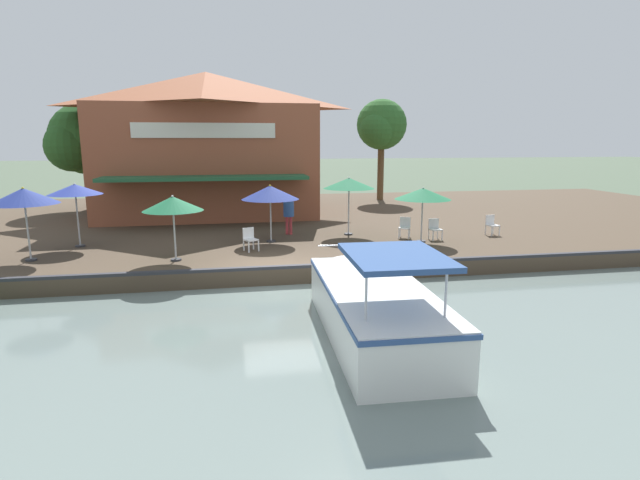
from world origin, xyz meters
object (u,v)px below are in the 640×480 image
(patio_umbrella_by_entrance, at_px, (270,193))
(tree_upstream_bank, at_px, (381,126))
(patio_umbrella_mid_patio_right, at_px, (423,194))
(patio_umbrella_far_corner, at_px, (75,190))
(cafe_chair_far_corner_seat, at_px, (435,228))
(person_at_quay_edge, at_px, (289,211))
(patio_umbrella_near_quay_edge, at_px, (173,204))
(cafe_chair_back_row_seat, at_px, (405,226))
(waterfront_restaurant, at_px, (208,142))
(tree_behind_restaurant, at_px, (83,141))
(cafe_chair_facing_river, at_px, (250,238))
(cafe_chair_mid_patio, at_px, (492,224))
(patio_umbrella_mid_patio_left, at_px, (24,196))
(motorboat_fourth_along, at_px, (369,300))
(patio_umbrella_back_row, at_px, (349,183))

(patio_umbrella_by_entrance, distance_m, tree_upstream_bank, 15.74)
(patio_umbrella_by_entrance, bearing_deg, patio_umbrella_mid_patio_right, 79.41)
(patio_umbrella_by_entrance, bearing_deg, patio_umbrella_far_corner, -93.07)
(cafe_chair_far_corner_seat, bearing_deg, patio_umbrella_mid_patio_right, -61.86)
(patio_umbrella_by_entrance, distance_m, person_at_quay_edge, 1.98)
(patio_umbrella_near_quay_edge, bearing_deg, patio_umbrella_far_corner, -127.89)
(cafe_chair_back_row_seat, bearing_deg, waterfront_restaurant, -138.45)
(tree_behind_restaurant, bearing_deg, cafe_chair_facing_river, 34.52)
(tree_upstream_bank, bearing_deg, patio_umbrella_by_entrance, -33.12)
(waterfront_restaurant, height_order, patio_umbrella_far_corner, waterfront_restaurant)
(patio_umbrella_near_quay_edge, distance_m, tree_behind_restaurant, 15.44)
(cafe_chair_back_row_seat, relative_size, cafe_chair_mid_patio, 1.00)
(tree_behind_restaurant, bearing_deg, patio_umbrella_mid_patio_left, 6.36)
(waterfront_restaurant, height_order, cafe_chair_back_row_seat, waterfront_restaurant)
(patio_umbrella_mid_patio_right, xyz_separation_m, person_at_quay_edge, (-2.58, -5.02, -0.92))
(cafe_chair_back_row_seat, relative_size, tree_behind_restaurant, 0.14)
(cafe_chair_far_corner_seat, relative_size, tree_upstream_bank, 0.13)
(patio_umbrella_mid_patio_left, relative_size, cafe_chair_far_corner_seat, 2.94)
(person_at_quay_edge, bearing_deg, patio_umbrella_mid_patio_left, -70.76)
(waterfront_restaurant, bearing_deg, motorboat_fourth_along, 13.87)
(patio_umbrella_far_corner, distance_m, patio_umbrella_mid_patio_left, 2.34)
(motorboat_fourth_along, bearing_deg, patio_umbrella_back_row, 169.47)
(cafe_chair_mid_patio, relative_size, motorboat_fourth_along, 0.12)
(waterfront_restaurant, distance_m, patio_umbrella_mid_patio_left, 12.38)
(tree_upstream_bank, bearing_deg, tree_behind_restaurant, -84.97)
(patio_umbrella_far_corner, xyz_separation_m, cafe_chair_mid_patio, (0.60, 16.74, -1.72))
(patio_umbrella_mid_patio_right, relative_size, motorboat_fourth_along, 0.31)
(patio_umbrella_mid_patio_right, relative_size, patio_umbrella_back_row, 0.89)
(patio_umbrella_far_corner, height_order, patio_umbrella_mid_patio_left, patio_umbrella_mid_patio_left)
(waterfront_restaurant, xyz_separation_m, cafe_chair_mid_patio, (9.36, 12.08, -3.41))
(patio_umbrella_near_quay_edge, xyz_separation_m, cafe_chair_back_row_seat, (-2.49, 9.03, -1.46))
(cafe_chair_mid_patio, bearing_deg, patio_umbrella_mid_patio_left, -85.11)
(cafe_chair_mid_patio, bearing_deg, person_at_quay_edge, -101.15)
(cafe_chair_facing_river, height_order, tree_upstream_bank, tree_upstream_bank)
(patio_umbrella_near_quay_edge, height_order, cafe_chair_far_corner_seat, patio_umbrella_near_quay_edge)
(motorboat_fourth_along, relative_size, tree_upstream_bank, 1.07)
(cafe_chair_mid_patio, bearing_deg, tree_upstream_bank, -175.63)
(patio_umbrella_back_row, relative_size, motorboat_fourth_along, 0.35)
(patio_umbrella_back_row, distance_m, cafe_chair_mid_patio, 6.39)
(motorboat_fourth_along, bearing_deg, cafe_chair_far_corner_seat, 146.96)
(waterfront_restaurant, distance_m, patio_umbrella_by_entrance, 9.70)
(patio_umbrella_far_corner, distance_m, patio_umbrella_back_row, 10.72)
(tree_upstream_bank, bearing_deg, cafe_chair_facing_river, -32.89)
(patio_umbrella_back_row, relative_size, tree_upstream_bank, 0.37)
(patio_umbrella_mid_patio_right, distance_m, patio_umbrella_by_entrance, 6.02)
(patio_umbrella_mid_patio_right, relative_size, patio_umbrella_near_quay_edge, 1.00)
(patio_umbrella_by_entrance, bearing_deg, patio_umbrella_back_row, 105.52)
(patio_umbrella_by_entrance, xyz_separation_m, cafe_chair_far_corner_seat, (0.71, 6.65, -1.51))
(waterfront_restaurant, relative_size, tree_upstream_bank, 1.73)
(person_at_quay_edge, xyz_separation_m, tree_upstream_bank, (-11.48, 7.55, 3.89))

